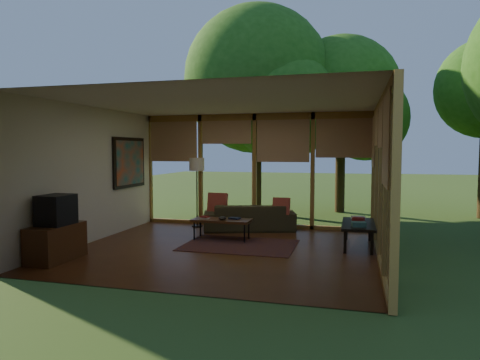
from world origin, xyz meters
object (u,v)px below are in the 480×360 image
(media_cabinet, at_px, (56,243))
(side_console, at_px, (358,225))
(television, at_px, (56,210))
(floor_lamp, at_px, (197,168))
(sofa, at_px, (249,217))
(coffee_table, at_px, (222,221))

(media_cabinet, relative_size, side_console, 0.71)
(television, relative_size, floor_lamp, 0.33)
(sofa, relative_size, coffee_table, 1.72)
(sofa, xyz_separation_m, floor_lamp, (-1.31, 0.09, 1.10))
(coffee_table, bearing_deg, floor_lamp, 128.53)
(sofa, relative_size, side_console, 1.48)
(floor_lamp, height_order, side_console, floor_lamp)
(sofa, distance_m, side_console, 2.66)
(floor_lamp, bearing_deg, media_cabinet, -107.86)
(sofa, distance_m, media_cabinet, 4.26)
(television, distance_m, side_console, 5.41)
(television, xyz_separation_m, side_console, (4.85, 2.35, -0.44))
(media_cabinet, bearing_deg, floor_lamp, 72.14)
(floor_lamp, relative_size, side_console, 1.18)
(coffee_table, distance_m, side_console, 2.70)
(coffee_table, relative_size, side_console, 0.86)
(coffee_table, xyz_separation_m, side_console, (2.70, 0.06, 0.02))
(side_console, bearing_deg, coffee_table, -178.69)
(media_cabinet, height_order, coffee_table, media_cabinet)
(television, relative_size, coffee_table, 0.46)
(floor_lamp, distance_m, side_console, 4.04)
(sofa, relative_size, floor_lamp, 1.25)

